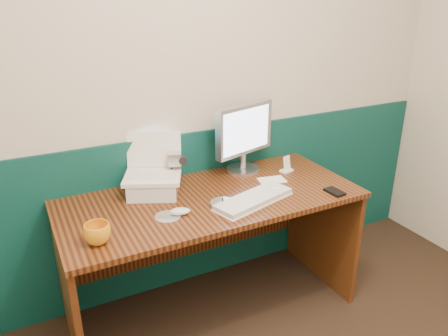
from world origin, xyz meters
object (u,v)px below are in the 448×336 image
desk (212,256)px  laptop (151,157)px  mug (97,234)px  monitor (243,138)px  camcorder (175,170)px  keyboard (254,200)px

desk → laptop: (-0.26, 0.17, 0.59)m
mug → monitor: bearing=24.2°
desk → camcorder: camcorder is taller
mug → camcorder: size_ratio=0.63×
laptop → mug: size_ratio=2.52×
desk → keyboard: size_ratio=3.59×
mug → laptop: bearing=44.2°
laptop → camcorder: bearing=44.0°
monitor → mug: size_ratio=3.53×
camcorder → monitor: bearing=24.0°
keyboard → mug: bearing=166.3°
laptop → camcorder: laptop is taller
desk → laptop: 0.67m
keyboard → mug: mug is taller
mug → keyboard: bearing=2.4°
monitor → keyboard: 0.47m
desk → mug: mug is taller
monitor → laptop: bearing=170.9°
desk → mug: bearing=-163.2°
laptop → keyboard: bearing=-12.8°
laptop → mug: bearing=-111.6°
laptop → monitor: 0.60m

